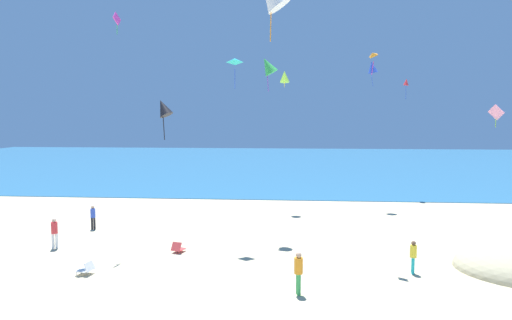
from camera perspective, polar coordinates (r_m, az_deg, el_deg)
The scene contains 17 objects.
ground_plane at distance 22.85m, azimuth 0.96°, elevation -11.22°, with size 120.00×120.00×0.00m, color #C6B58C.
ocean_water at distance 65.77m, azimuth 3.43°, elevation -0.33°, with size 120.00×60.00×0.05m, color teal.
beach_chair_far_right at distance 22.71m, azimuth -9.75°, elevation -10.79°, with size 0.65×0.76×0.53m.
beach_chair_far_left at distance 20.69m, azimuth -20.47°, elevation -12.60°, with size 0.69×0.65×0.55m.
person_0 at distance 20.48m, azimuth 19.08°, elevation -11.14°, with size 0.32×0.32×1.40m.
person_1 at distance 17.27m, azimuth 5.34°, elevation -13.57°, with size 0.38×0.38×1.60m.
person_4 at distance 28.36m, azimuth -19.73°, elevation -6.57°, with size 0.31×0.31×1.41m.
person_8 at distance 24.98m, azimuth -23.91°, elevation -8.12°, with size 0.37×0.37×1.55m.
kite_magenta at distance 24.71m, azimuth -17.02°, elevation 16.51°, with size 0.19×0.68×1.11m.
kite_lime at distance 32.62m, azimuth 3.59°, elevation 10.39°, with size 0.78×0.90×1.21m.
kite_pink at distance 25.32m, azimuth 27.85°, elevation 5.28°, with size 0.54×0.69×1.13m.
kite_green at distance 25.10m, azimuth 1.49°, elevation 11.71°, with size 1.14×0.84×1.95m.
kite_orange at distance 21.61m, azimuth 14.33°, elevation 12.62°, with size 0.53×0.57×1.05m.
kite_black at distance 16.02m, azimuth -11.51°, elevation 6.43°, with size 0.77×0.62×1.47m.
kite_red at distance 39.34m, azimuth 18.28°, elevation 9.22°, with size 0.56×0.52×1.64m.
kite_blue at distance 34.58m, azimuth 14.35°, elevation 11.20°, with size 1.03×0.95×1.90m.
kite_teal at distance 23.79m, azimuth -2.67°, elevation 12.30°, with size 0.65×0.51×1.62m.
Camera 1 is at (1.41, -11.86, 6.51)m, focal length 31.96 mm.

